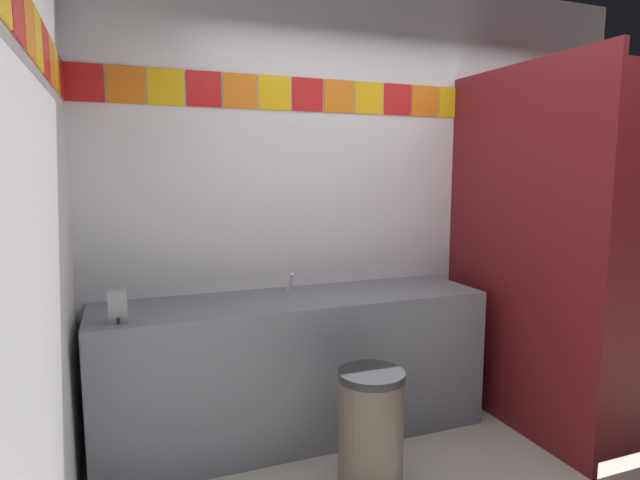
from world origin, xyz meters
name	(u,v)px	position (x,y,z in m)	size (l,w,h in m)	color
wall_back	(379,195)	(0.00, 1.46, 1.44)	(3.87, 0.09, 2.87)	silver
wall_side	(15,228)	(-1.97, 0.00, 1.44)	(0.09, 2.84, 2.87)	silver
vanity_counter	(295,366)	(-0.73, 1.12, 0.43)	(2.31, 0.60, 0.86)	slate
faucet_center	(290,286)	(-0.73, 1.21, 0.91)	(0.04, 0.10, 0.14)	silver
soap_dispenser	(118,307)	(-1.71, 0.95, 0.94)	(0.09, 0.09, 0.16)	gray
stall_divider	(570,255)	(0.75, 0.51, 1.12)	(0.92, 1.33, 2.24)	maroon
toilet	(561,357)	(1.18, 0.93, 0.30)	(0.39, 0.49, 0.74)	white
trash_bin	(371,430)	(-0.55, 0.46, 0.31)	(0.34, 0.34, 0.62)	brown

